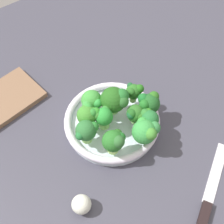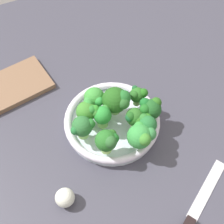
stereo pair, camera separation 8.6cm
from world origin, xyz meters
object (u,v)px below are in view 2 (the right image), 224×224
(broccoli_floret_7, at_px, (107,141))
(cutting_board, at_px, (11,87))
(broccoli_floret_10, at_px, (141,136))
(broccoli_floret_8, at_px, (150,108))
(broccoli_floret_6, at_px, (94,99))
(garlic_bulb, at_px, (65,198))
(broccoli_floret_1, at_px, (138,95))
(broccoli_floret_2, at_px, (101,115))
(bowl, at_px, (112,122))
(broccoli_floret_9, at_px, (147,124))
(broccoli_floret_0, at_px, (135,118))
(knife, at_px, (191,219))
(broccoli_floret_4, at_px, (87,111))
(broccoli_floret_5, at_px, (117,100))
(broccoli_floret_3, at_px, (83,127))

(broccoli_floret_7, relative_size, cutting_board, 0.34)
(broccoli_floret_10, bearing_deg, broccoli_floret_8, 46.43)
(broccoli_floret_6, height_order, garlic_bulb, broccoli_floret_6)
(broccoli_floret_7, distance_m, broccoli_floret_8, 0.14)
(broccoli_floret_1, height_order, broccoli_floret_7, broccoli_floret_7)
(broccoli_floret_2, bearing_deg, bowl, 6.70)
(broccoli_floret_6, distance_m, broccoli_floret_9, 0.15)
(broccoli_floret_0, bearing_deg, broccoli_floret_10, -100.96)
(knife, bearing_deg, garlic_bulb, 147.05)
(broccoli_floret_7, distance_m, broccoli_floret_10, 0.08)
(bowl, distance_m, broccoli_floret_10, 0.12)
(broccoli_floret_4, height_order, broccoli_floret_5, broccoli_floret_5)
(cutting_board, bearing_deg, broccoli_floret_2, -52.82)
(broccoli_floret_9, relative_size, broccoli_floret_10, 0.87)
(garlic_bulb, bearing_deg, broccoli_floret_5, 38.20)
(knife, xyz_separation_m, cutting_board, (-0.27, 0.54, 0.00))
(knife, bearing_deg, broccoli_floret_8, 83.40)
(bowl, relative_size, broccoli_floret_9, 4.08)
(broccoli_floret_0, height_order, knife, broccoli_floret_0)
(broccoli_floret_10, distance_m, knife, 0.22)
(broccoli_floret_6, bearing_deg, knife, -76.51)
(broccoli_floret_0, height_order, broccoli_floret_9, broccoli_floret_9)
(broccoli_floret_8, bearing_deg, garlic_bulb, -158.23)
(broccoli_floret_1, xyz_separation_m, broccoli_floret_3, (-0.17, -0.03, 0.00))
(broccoli_floret_1, distance_m, broccoli_floret_3, 0.17)
(broccoli_floret_4, height_order, broccoli_floret_10, broccoli_floret_4)
(broccoli_floret_8, xyz_separation_m, garlic_bulb, (-0.27, -0.11, -0.05))
(bowl, distance_m, broccoli_floret_2, 0.06)
(broccoli_floret_1, distance_m, broccoli_floret_5, 0.06)
(broccoli_floret_4, relative_size, knife, 0.29)
(broccoli_floret_8, bearing_deg, bowl, 158.25)
(broccoli_floret_0, height_order, broccoli_floret_3, broccoli_floret_3)
(broccoli_floret_9, bearing_deg, bowl, 130.18)
(broccoli_floret_0, xyz_separation_m, garlic_bulb, (-0.23, -0.10, -0.05))
(broccoli_floret_1, xyz_separation_m, cutting_board, (-0.29, 0.22, -0.06))
(bowl, xyz_separation_m, garlic_bulb, (-0.18, -0.15, 0.01))
(broccoli_floret_2, distance_m, knife, 0.32)
(broccoli_floret_7, height_order, cutting_board, broccoli_floret_7)
(broccoli_floret_0, height_order, broccoli_floret_1, broccoli_floret_1)
(broccoli_floret_0, bearing_deg, broccoli_floret_1, 56.94)
(broccoli_floret_5, relative_size, broccoli_floret_9, 1.31)
(broccoli_floret_4, bearing_deg, broccoli_floret_7, -83.39)
(broccoli_floret_0, bearing_deg, broccoli_floret_7, -157.98)
(broccoli_floret_5, distance_m, broccoli_floret_8, 0.09)
(broccoli_floret_5, bearing_deg, broccoli_floret_8, -36.81)
(broccoli_floret_5, relative_size, broccoli_floret_8, 1.28)
(bowl, xyz_separation_m, broccoli_floret_4, (-0.06, 0.02, 0.06))
(broccoli_floret_4, xyz_separation_m, broccoli_floret_5, (0.08, -0.00, 0.00))
(broccoli_floret_0, distance_m, broccoli_floret_1, 0.07)
(broccoli_floret_1, distance_m, knife, 0.33)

